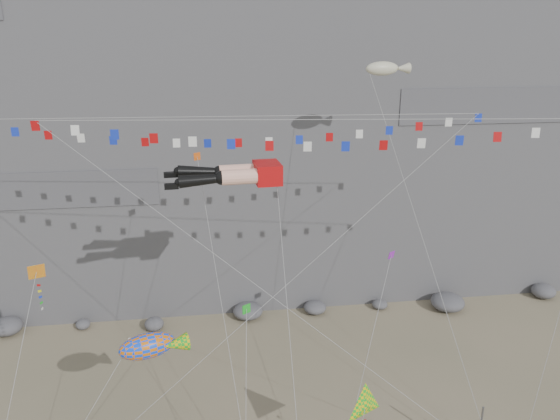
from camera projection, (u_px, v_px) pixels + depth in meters
name	position (u px, v px, depth m)	size (l,w,h in m)	color
cliff	(231.00, 20.00, 54.31)	(80.00, 28.00, 50.00)	slate
talus_boulders	(248.00, 311.00, 47.87)	(60.00, 3.00, 1.20)	#5C5C60
legs_kite	(236.00, 175.00, 30.73)	(6.61, 13.77, 20.64)	#B60B0D
flag_banner_upper	(222.00, 117.00, 33.81)	(32.83, 12.78, 25.23)	#B60B0D
flag_banner_lower	(328.00, 120.00, 29.36)	(31.09, 8.17, 22.75)	#B60B0D
harlequin_kite	(36.00, 273.00, 30.24)	(3.16, 7.79, 13.37)	red
fish_windsock	(147.00, 346.00, 29.31)	(8.73, 5.02, 10.90)	orange
delta_kite	(366.00, 406.00, 28.51)	(5.06, 7.37, 9.18)	yellow
blimp_windsock	(382.00, 70.00, 37.17)	(5.58, 14.75, 25.88)	beige
small_kite_a	(198.00, 164.00, 34.17)	(3.03, 14.27, 21.53)	#DF5512
small_kite_b	(391.00, 259.00, 34.85)	(7.13, 11.50, 16.32)	purple
small_kite_c	(246.00, 312.00, 30.30)	(1.56, 8.94, 12.45)	green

